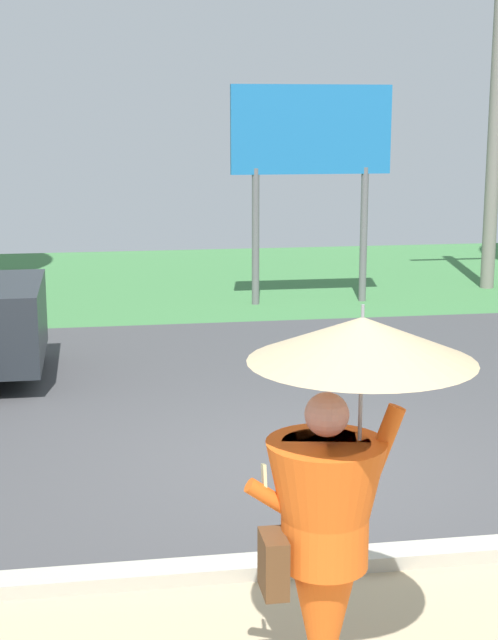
% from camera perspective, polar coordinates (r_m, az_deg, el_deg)
% --- Properties ---
extents(ground_plane, '(40.00, 22.00, 0.20)m').
position_cam_1_polar(ground_plane, '(11.39, 0.18, -3.59)').
color(ground_plane, '#424244').
extents(monk_pedestrian, '(1.13, 1.12, 2.13)m').
position_cam_1_polar(monk_pedestrian, '(4.87, 5.09, -10.50)').
color(monk_pedestrian, '#E55B19').
rests_on(monk_pedestrian, ground_plane).
extents(utility_pole, '(1.80, 0.24, 6.08)m').
position_cam_1_polar(utility_pole, '(17.49, 14.44, 12.27)').
color(utility_pole, gray).
rests_on(utility_pole, ground_plane).
extents(roadside_billboard, '(2.60, 0.12, 3.50)m').
position_cam_1_polar(roadside_billboard, '(15.60, 3.71, 10.27)').
color(roadside_billboard, slate).
rests_on(roadside_billboard, ground_plane).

